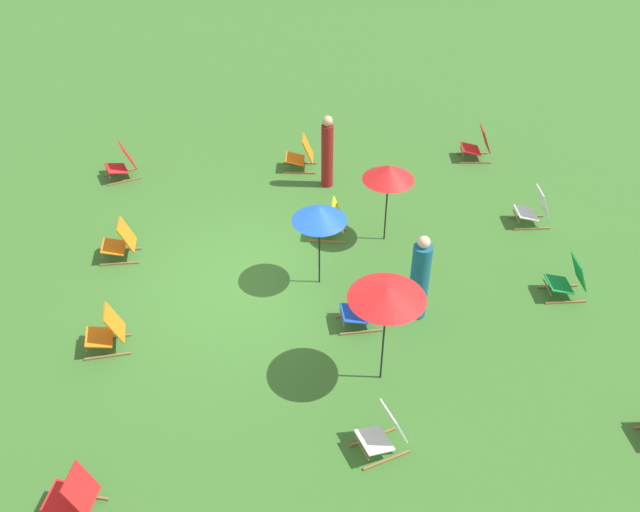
{
  "coord_description": "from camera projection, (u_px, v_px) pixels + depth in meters",
  "views": [
    {
      "loc": [
        9.91,
        -0.16,
        8.47
      ],
      "look_at": [
        0.0,
        1.2,
        0.5
      ],
      "focal_mm": 38.58,
      "sensor_mm": 36.0,
      "label": 1
    }
  ],
  "objects": [
    {
      "name": "ground_plane",
      "position": [
        257.0,
        282.0,
        12.98
      ],
      "size": [
        40.0,
        40.0,
        0.0
      ],
      "primitive_type": "plane",
      "color": "#386B28"
    },
    {
      "name": "deckchair_0",
      "position": [
        73.0,
        496.0,
        9.04
      ],
      "size": [
        0.67,
        0.86,
        0.83
      ],
      "rotation": [
        0.0,
        0.0,
        -0.28
      ],
      "color": "olive",
      "rests_on": "ground"
    },
    {
      "name": "deckchair_1",
      "position": [
        302.0,
        155.0,
        15.95
      ],
      "size": [
        0.59,
        0.83,
        0.83
      ],
      "rotation": [
        0.0,
        0.0,
        -0.16
      ],
      "color": "olive",
      "rests_on": "ground"
    },
    {
      "name": "deckchair_2",
      "position": [
        122.0,
        163.0,
        15.66
      ],
      "size": [
        0.68,
        0.87,
        0.83
      ],
      "rotation": [
        0.0,
        0.0,
        0.3
      ],
      "color": "olive",
      "rests_on": "ground"
    },
    {
      "name": "deckchair_3",
      "position": [
        363.0,
        308.0,
        11.87
      ],
      "size": [
        0.48,
        0.76,
        0.83
      ],
      "rotation": [
        0.0,
        0.0,
        0.01
      ],
      "color": "olive",
      "rests_on": "ground"
    },
    {
      "name": "deckchair_4",
      "position": [
        534.0,
        209.0,
        14.23
      ],
      "size": [
        0.53,
        0.79,
        0.83
      ],
      "rotation": [
        0.0,
        0.0,
        -0.07
      ],
      "color": "olive",
      "rests_on": "ground"
    },
    {
      "name": "deckchair_5",
      "position": [
        331.0,
        221.0,
        13.89
      ],
      "size": [
        0.63,
        0.84,
        0.83
      ],
      "rotation": [
        0.0,
        0.0,
        -0.22
      ],
      "color": "olive",
      "rests_on": "ground"
    },
    {
      "name": "deckchair_6",
      "position": [
        384.0,
        432.0,
        9.83
      ],
      "size": [
        0.67,
        0.86,
        0.83
      ],
      "rotation": [
        0.0,
        0.0,
        0.28
      ],
      "color": "olive",
      "rests_on": "ground"
    },
    {
      "name": "deckchair_8",
      "position": [
        568.0,
        280.0,
        12.47
      ],
      "size": [
        0.52,
        0.79,
        0.83
      ],
      "rotation": [
        0.0,
        0.0,
        -0.06
      ],
      "color": "olive",
      "rests_on": "ground"
    },
    {
      "name": "deckchair_9",
      "position": [
        478.0,
        145.0,
        16.31
      ],
      "size": [
        0.56,
        0.81,
        0.83
      ],
      "rotation": [
        0.0,
        0.0,
        -0.11
      ],
      "color": "olive",
      "rests_on": "ground"
    },
    {
      "name": "deckchair_10",
      "position": [
        121.0,
        242.0,
        13.34
      ],
      "size": [
        0.5,
        0.77,
        0.83
      ],
      "rotation": [
        0.0,
        0.0,
        -0.03
      ],
      "color": "olive",
      "rests_on": "ground"
    },
    {
      "name": "deckchair_11",
      "position": [
        107.0,
        332.0,
        11.42
      ],
      "size": [
        0.52,
        0.79,
        0.83
      ],
      "rotation": [
        0.0,
        0.0,
        0.06
      ],
      "color": "olive",
      "rests_on": "ground"
    },
    {
      "name": "umbrella_0",
      "position": [
        319.0,
        214.0,
        12.0
      ],
      "size": [
        0.99,
        0.99,
        1.73
      ],
      "color": "black",
      "rests_on": "ground"
    },
    {
      "name": "umbrella_1",
      "position": [
        387.0,
        293.0,
        9.99
      ],
      "size": [
        1.18,
        1.18,
        1.93
      ],
      "color": "black",
      "rests_on": "ground"
    },
    {
      "name": "umbrella_2",
      "position": [
        389.0,
        173.0,
        13.06
      ],
      "size": [
        1.01,
        1.01,
        1.74
      ],
      "color": "black",
      "rests_on": "ground"
    },
    {
      "name": "person_0",
      "position": [
        420.0,
        279.0,
        11.8
      ],
      "size": [
        0.35,
        0.35,
        1.72
      ],
      "rotation": [
        0.0,
        0.0,
        4.66
      ],
      "color": "#195972",
      "rests_on": "ground"
    },
    {
      "name": "person_1",
      "position": [
        327.0,
        152.0,
        15.11
      ],
      "size": [
        0.36,
        0.36,
        1.72
      ],
      "rotation": [
        0.0,
        0.0,
        2.05
      ],
      "color": "maroon",
      "rests_on": "ground"
    }
  ]
}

